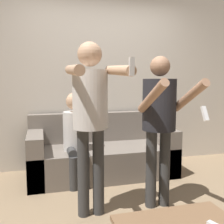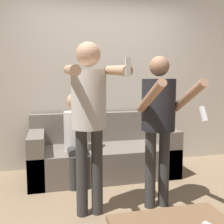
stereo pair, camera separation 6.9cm
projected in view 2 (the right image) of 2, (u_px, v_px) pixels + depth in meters
The scene contains 6 objects.
ground_plane at pixel (132, 210), 2.65m from camera, with size 14.00×14.00×0.00m, color #937A5B.
wall_back at pixel (101, 77), 3.98m from camera, with size 6.40×0.06×2.70m.
couch at pixel (102, 154), 3.65m from camera, with size 1.95×0.86×0.83m.
person_standing_left at pixel (89, 108), 2.41m from camera, with size 0.45×0.81×1.65m.
person_standing_right at pixel (159, 115), 2.60m from camera, with size 0.45×0.70×1.54m.
person_seated at pixel (76, 133), 3.33m from camera, with size 0.31×0.53×1.15m.
Camera 2 is at (-0.80, -2.39, 1.29)m, focal length 42.00 mm.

